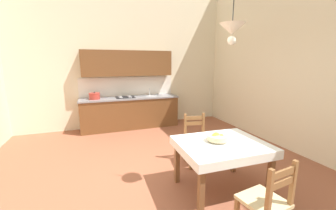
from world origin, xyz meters
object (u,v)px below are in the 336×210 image
(dining_table, at_px, (221,151))
(dining_chair_kitchen_side, at_px, (196,141))
(pendant_lamp, at_px, (232,30))
(fruit_bowl, at_px, (217,137))
(kitchen_cabinetry, at_px, (130,98))
(dining_chair_camera_side, at_px, (267,202))

(dining_table, height_order, dining_chair_kitchen_side, dining_chair_kitchen_side)
(pendant_lamp, bearing_deg, fruit_bowl, 110.65)
(kitchen_cabinetry, relative_size, dining_table, 2.18)
(dining_table, xyz_separation_m, fruit_bowl, (-0.04, 0.06, 0.19))
(dining_chair_kitchen_side, relative_size, pendant_lamp, 1.16)
(dining_chair_camera_side, distance_m, fruit_bowl, 1.05)
(dining_table, height_order, pendant_lamp, pendant_lamp)
(kitchen_cabinetry, height_order, pendant_lamp, pendant_lamp)
(dining_table, relative_size, fruit_bowl, 4.22)
(kitchen_cabinetry, height_order, fruit_bowl, kitchen_cabinetry)
(kitchen_cabinetry, distance_m, dining_table, 3.65)
(dining_chair_camera_side, bearing_deg, kitchen_cabinetry, 97.91)
(dining_chair_camera_side, xyz_separation_m, pendant_lamp, (0.07, 0.85, 1.83))
(kitchen_cabinetry, height_order, dining_chair_kitchen_side, kitchen_cabinetry)
(kitchen_cabinetry, height_order, dining_chair_camera_side, kitchen_cabinetry)
(dining_chair_kitchen_side, bearing_deg, dining_table, -94.86)
(kitchen_cabinetry, xyz_separation_m, pendant_lamp, (0.70, -3.66, 1.42))
(dining_table, distance_m, dining_chair_camera_side, 0.94)
(dining_table, bearing_deg, dining_chair_kitchen_side, 85.14)
(dining_chair_kitchen_side, height_order, pendant_lamp, pendant_lamp)
(fruit_bowl, bearing_deg, dining_table, -53.57)
(kitchen_cabinetry, distance_m, fruit_bowl, 3.58)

